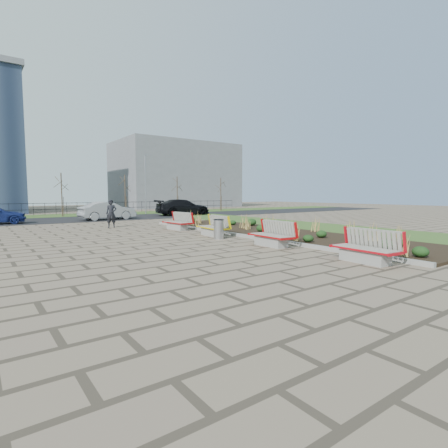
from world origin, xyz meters
TOP-DOWN VIEW (x-y plane):
  - ground at (0.00, 0.00)m, footprint 120.00×120.00m
  - planting_bed at (6.25, 5.00)m, footprint 4.50×18.00m
  - planting_curb at (3.92, 5.00)m, footprint 0.16×18.00m
  - grass_verge_near at (11.00, 5.00)m, footprint 5.00×38.00m
  - grass_verge_far at (0.00, 28.00)m, footprint 80.00×5.00m
  - road at (0.00, 22.00)m, footprint 80.00×7.00m
  - bench_a at (3.00, -2.35)m, footprint 1.03×2.15m
  - bench_b at (3.00, 1.83)m, footprint 1.02×2.15m
  - bench_c at (3.00, 6.10)m, footprint 1.12×2.18m
  - bench_d at (3.00, 9.81)m, footprint 1.07×2.17m
  - litter_bin at (2.58, 4.92)m, footprint 0.47×0.47m
  - pedestrian at (0.30, 13.42)m, footprint 0.75×0.61m
  - car_silver at (2.13, 20.04)m, footprint 4.53×1.94m
  - car_black at (9.99, 21.60)m, footprint 5.52×2.67m
  - tree_c at (0.00, 26.50)m, footprint 1.40×1.40m
  - tree_d at (6.00, 26.50)m, footprint 1.40×1.40m
  - tree_e at (12.00, 26.50)m, footprint 1.40×1.40m
  - tree_f at (18.00, 26.50)m, footprint 1.40×1.40m
  - lamp_east at (8.00, 26.00)m, footprint 0.24×0.60m
  - railing_fence at (0.00, 29.50)m, footprint 44.00×0.10m
  - building_grey at (20.00, 42.00)m, footprint 18.00×12.00m

SIDE VIEW (x-z plane):
  - ground at x=0.00m, z-range 0.00..0.00m
  - road at x=0.00m, z-range 0.00..0.02m
  - grass_verge_near at x=11.00m, z-range 0.00..0.04m
  - grass_verge_far at x=0.00m, z-range 0.00..0.04m
  - planting_bed at x=6.25m, z-range 0.00..0.10m
  - planting_curb at x=3.92m, z-range 0.00..0.15m
  - litter_bin at x=2.58m, z-range 0.00..0.92m
  - bench_a at x=3.00m, z-range 0.00..1.00m
  - bench_b at x=3.00m, z-range 0.00..1.00m
  - bench_c at x=3.00m, z-range 0.00..1.00m
  - bench_d at x=3.00m, z-range 0.00..1.00m
  - railing_fence at x=0.00m, z-range 0.04..1.24m
  - car_silver at x=2.13m, z-range 0.02..1.47m
  - car_black at x=9.99m, z-range 0.02..1.57m
  - pedestrian at x=0.30m, z-range 0.00..1.76m
  - tree_c at x=0.00m, z-range 0.04..4.04m
  - tree_d at x=6.00m, z-range 0.04..4.04m
  - tree_e at x=12.00m, z-range 0.04..4.04m
  - tree_f at x=18.00m, z-range 0.04..4.04m
  - lamp_east at x=8.00m, z-range 0.04..6.04m
  - building_grey at x=20.00m, z-range 0.00..10.00m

